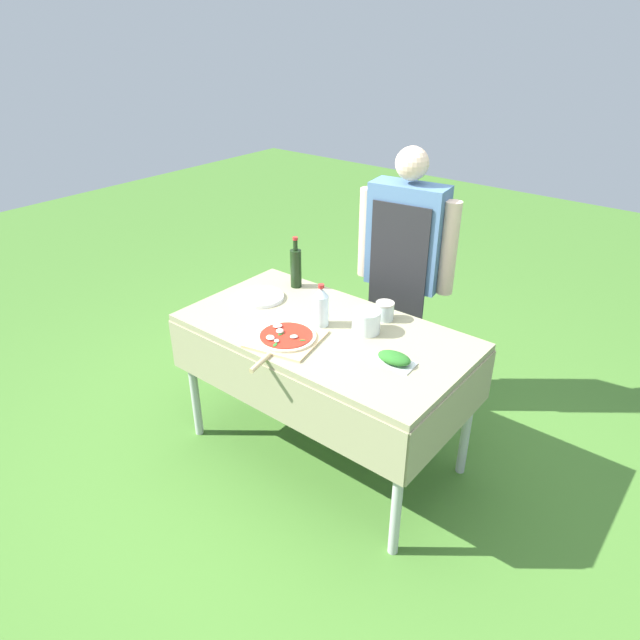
# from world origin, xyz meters

# --- Properties ---
(ground_plane) EXTENTS (12.00, 12.00, 0.00)m
(ground_plane) POSITION_xyz_m (0.00, 0.00, 0.00)
(ground_plane) COLOR #477A2D
(prep_table) EXTENTS (1.50, 0.82, 0.81)m
(prep_table) POSITION_xyz_m (0.00, 0.00, 0.71)
(prep_table) COLOR gray
(prep_table) RESTS_ON ground
(person_cook) EXTENTS (0.60, 0.25, 1.60)m
(person_cook) POSITION_xyz_m (0.02, 0.73, 0.95)
(person_cook) COLOR #333D56
(person_cook) RESTS_ON ground
(pizza_on_peel) EXTENTS (0.38, 0.51, 0.05)m
(pizza_on_peel) POSITION_xyz_m (-0.08, -0.22, 0.82)
(pizza_on_peel) COLOR #D1B27F
(pizza_on_peel) RESTS_ON prep_table
(oil_bottle) EXTENTS (0.07, 0.07, 0.30)m
(oil_bottle) POSITION_xyz_m (-0.45, 0.30, 0.93)
(oil_bottle) COLOR black
(oil_bottle) RESTS_ON prep_table
(water_bottle) EXTENTS (0.08, 0.08, 0.23)m
(water_bottle) POSITION_xyz_m (-0.04, 0.02, 0.91)
(water_bottle) COLOR silver
(water_bottle) RESTS_ON prep_table
(herb_container) EXTENTS (0.20, 0.13, 0.05)m
(herb_container) POSITION_xyz_m (0.45, -0.06, 0.83)
(herb_container) COLOR silver
(herb_container) RESTS_ON prep_table
(mixing_tub) EXTENTS (0.14, 0.14, 0.12)m
(mixing_tub) POSITION_xyz_m (0.18, 0.11, 0.86)
(mixing_tub) COLOR silver
(mixing_tub) RESTS_ON prep_table
(plate_stack) EXTENTS (0.27, 0.27, 0.02)m
(plate_stack) POSITION_xyz_m (-0.50, 0.05, 0.82)
(plate_stack) COLOR white
(plate_stack) RESTS_ON prep_table
(sauce_jar) EXTENTS (0.10, 0.10, 0.10)m
(sauce_jar) POSITION_xyz_m (0.18, 0.28, 0.85)
(sauce_jar) COLOR silver
(sauce_jar) RESTS_ON prep_table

